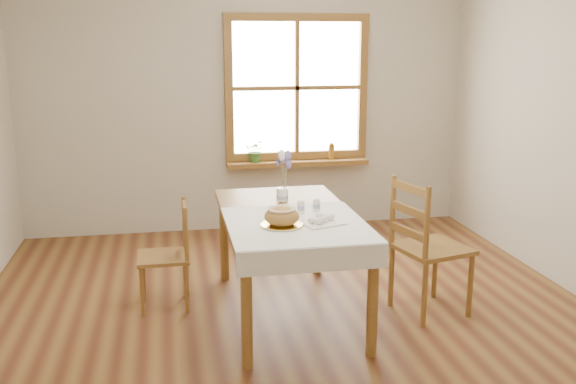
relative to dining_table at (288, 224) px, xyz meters
name	(u,v)px	position (x,y,z in m)	size (l,w,h in m)	color
ground	(296,330)	(0.00, -0.30, -0.66)	(5.00, 5.00, 0.00)	brown
room_walls	(297,77)	(0.00, -0.30, 1.04)	(4.60, 5.10, 2.65)	beige
window	(297,88)	(0.50, 2.17, 0.79)	(1.46, 0.08, 1.46)	olive
window_sill	(298,163)	(0.50, 2.10, 0.03)	(1.46, 0.20, 0.05)	olive
dining_table	(288,224)	(0.00, 0.00, 0.00)	(0.90, 1.60, 0.75)	olive
table_linen	(297,224)	(0.00, -0.30, 0.09)	(0.91, 0.99, 0.01)	white
chair_left	(163,255)	(-0.88, 0.29, -0.27)	(0.37, 0.39, 0.79)	olive
chair_right	(432,246)	(1.01, -0.17, -0.17)	(0.46, 0.49, 1.00)	olive
bread_plate	(282,225)	(-0.11, -0.35, 0.10)	(0.26, 0.26, 0.01)	white
bread_loaf	(282,215)	(-0.11, -0.35, 0.17)	(0.23, 0.23, 0.12)	#AE823E
egg_napkin	(321,222)	(0.16, -0.33, 0.10)	(0.27, 0.23, 0.01)	white
eggs	(321,218)	(0.16, -0.33, 0.13)	(0.21, 0.18, 0.05)	white
salt_shaker	(301,207)	(0.08, -0.07, 0.14)	(0.05, 0.05, 0.10)	white
pepper_shaker	(317,205)	(0.19, -0.05, 0.15)	(0.05, 0.05, 0.10)	white
flower_vase	(282,195)	(0.02, 0.31, 0.13)	(0.09, 0.09, 0.10)	white
lavender_bouquet	(282,170)	(0.02, 0.31, 0.33)	(0.16, 0.16, 0.29)	#6A589D
potted_plant	(256,153)	(0.06, 2.10, 0.14)	(0.21, 0.23, 0.18)	#3A722D
amber_bottle	(331,151)	(0.86, 2.10, 0.14)	(0.06, 0.06, 0.17)	#95651B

